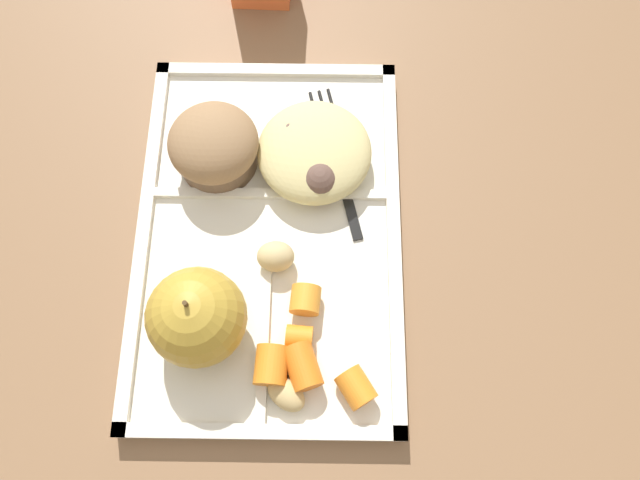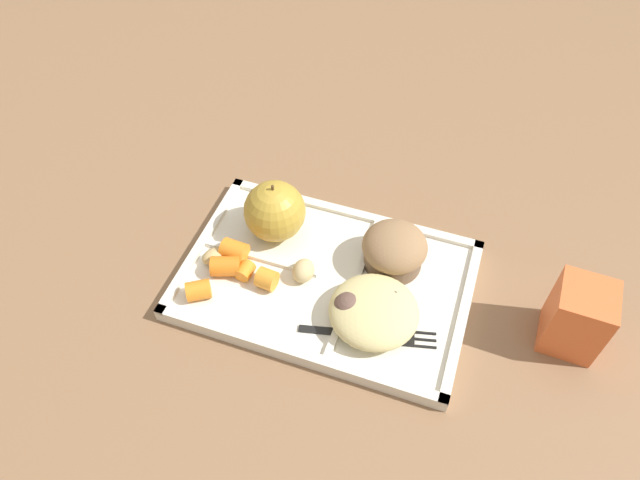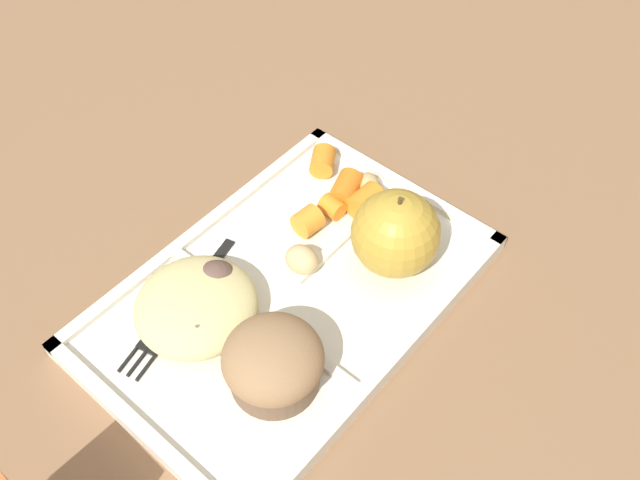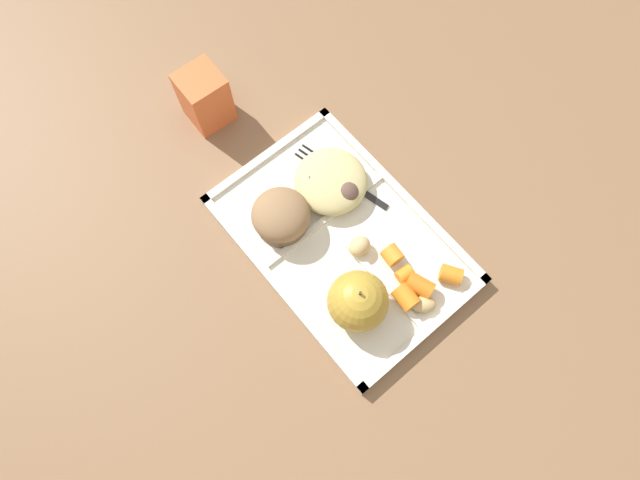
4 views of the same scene
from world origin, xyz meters
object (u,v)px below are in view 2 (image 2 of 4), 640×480
(green_apple, at_px, (275,211))
(bran_muffin, at_px, (394,250))
(plastic_fork, at_px, (376,335))
(milk_carton, at_px, (577,317))
(lunch_tray, at_px, (326,281))

(green_apple, height_order, bran_muffin, green_apple)
(plastic_fork, bearing_deg, bran_muffin, 94.89)
(bran_muffin, relative_size, plastic_fork, 0.51)
(plastic_fork, distance_m, milk_carton, 0.23)
(bran_muffin, xyz_separation_m, milk_carton, (0.22, -0.03, 0.01))
(lunch_tray, height_order, green_apple, green_apple)
(lunch_tray, relative_size, green_apple, 4.10)
(green_apple, xyz_separation_m, milk_carton, (0.38, -0.03, -0.01))
(lunch_tray, bearing_deg, bran_muffin, 34.82)
(green_apple, height_order, plastic_fork, green_apple)
(bran_muffin, bearing_deg, milk_carton, -7.90)
(lunch_tray, height_order, bran_muffin, bran_muffin)
(milk_carton, bearing_deg, plastic_fork, -157.44)
(lunch_tray, bearing_deg, milk_carton, 3.84)
(lunch_tray, distance_m, bran_muffin, 0.09)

